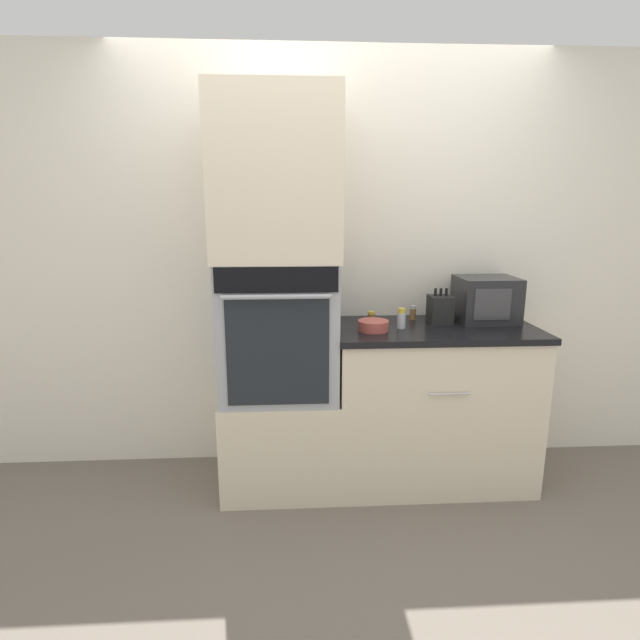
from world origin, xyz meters
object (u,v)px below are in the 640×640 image
(condiment_jar_mid, at_px, (413,313))
(condiment_jar_near, at_px, (401,319))
(knife_block, at_px, (440,309))
(bowl, at_px, (373,326))
(condiment_jar_far, at_px, (371,317))
(microwave, at_px, (486,299))
(wall_oven, at_px, (279,327))

(condiment_jar_mid, bearing_deg, condiment_jar_near, -118.80)
(knife_block, relative_size, bowl, 1.22)
(condiment_jar_near, bearing_deg, knife_block, 24.46)
(condiment_jar_near, xyz_separation_m, condiment_jar_far, (-0.15, 0.14, -0.02))
(condiment_jar_far, bearing_deg, condiment_jar_near, -42.97)
(bowl, distance_m, condiment_jar_far, 0.19)
(microwave, bearing_deg, condiment_jar_near, -164.94)
(microwave, height_order, condiment_jar_near, microwave)
(wall_oven, bearing_deg, condiment_jar_far, 11.58)
(microwave, height_order, condiment_jar_far, microwave)
(knife_block, height_order, condiment_jar_mid, knife_block)
(wall_oven, distance_m, microwave, 1.23)
(knife_block, distance_m, condiment_jar_near, 0.28)
(condiment_jar_near, height_order, condiment_jar_mid, condiment_jar_near)
(bowl, bearing_deg, condiment_jar_near, 15.68)
(wall_oven, bearing_deg, microwave, 5.44)
(knife_block, distance_m, condiment_jar_far, 0.40)
(microwave, height_order, bowl, microwave)
(microwave, relative_size, condiment_jar_near, 2.96)
(knife_block, height_order, condiment_jar_near, knife_block)
(microwave, distance_m, bowl, 0.73)
(condiment_jar_far, bearing_deg, wall_oven, -168.42)
(condiment_jar_mid, height_order, condiment_jar_far, condiment_jar_mid)
(condiment_jar_near, bearing_deg, wall_oven, 177.71)
(bowl, height_order, condiment_jar_far, condiment_jar_far)
(condiment_jar_near, xyz_separation_m, condiment_jar_mid, (0.12, 0.21, -0.01))
(bowl, bearing_deg, condiment_jar_mid, 42.59)
(condiment_jar_near, bearing_deg, microwave, 15.06)
(knife_block, xyz_separation_m, condiment_jar_near, (-0.25, -0.11, -0.03))
(wall_oven, xyz_separation_m, knife_block, (0.94, 0.09, 0.07))
(microwave, bearing_deg, bowl, -164.80)
(wall_oven, height_order, condiment_jar_near, wall_oven)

